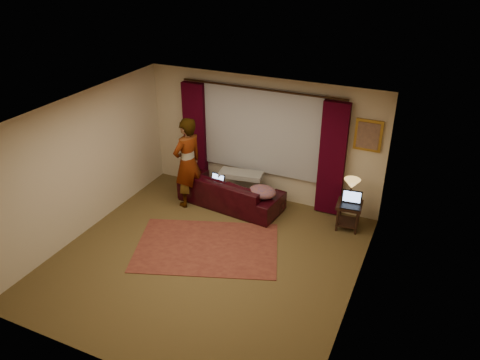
% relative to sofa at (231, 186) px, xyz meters
% --- Properties ---
extents(floor, '(5.00, 5.00, 0.01)m').
position_rel_sofa_xyz_m(floor, '(0.41, -1.85, -0.44)').
color(floor, brown).
rests_on(floor, ground).
extents(ceiling, '(5.00, 5.00, 0.02)m').
position_rel_sofa_xyz_m(ceiling, '(0.41, -1.85, 2.16)').
color(ceiling, silver).
rests_on(ceiling, ground).
extents(wall_back, '(5.00, 0.02, 2.60)m').
position_rel_sofa_xyz_m(wall_back, '(0.41, 0.65, 0.86)').
color(wall_back, beige).
rests_on(wall_back, ground).
extents(wall_front, '(5.00, 0.02, 2.60)m').
position_rel_sofa_xyz_m(wall_front, '(0.41, -4.35, 0.86)').
color(wall_front, beige).
rests_on(wall_front, ground).
extents(wall_left, '(0.02, 5.00, 2.60)m').
position_rel_sofa_xyz_m(wall_left, '(-2.09, -1.85, 0.86)').
color(wall_left, beige).
rests_on(wall_left, ground).
extents(wall_right, '(0.02, 5.00, 2.60)m').
position_rel_sofa_xyz_m(wall_right, '(2.91, -1.85, 0.86)').
color(wall_right, beige).
rests_on(wall_right, ground).
extents(sheer_curtain, '(2.50, 0.05, 1.80)m').
position_rel_sofa_xyz_m(sheer_curtain, '(0.41, 0.59, 1.06)').
color(sheer_curtain, '#A1A1A8').
rests_on(sheer_curtain, wall_back).
extents(drape_left, '(0.50, 0.14, 2.30)m').
position_rel_sofa_xyz_m(drape_left, '(-1.09, 0.54, 0.74)').
color(drape_left, '#330110').
rests_on(drape_left, floor).
extents(drape_right, '(0.50, 0.14, 2.30)m').
position_rel_sofa_xyz_m(drape_right, '(1.91, 0.54, 0.74)').
color(drape_right, '#330110').
rests_on(drape_right, floor).
extents(curtain_rod, '(0.04, 0.04, 3.40)m').
position_rel_sofa_xyz_m(curtain_rod, '(0.41, 0.54, 1.94)').
color(curtain_rod, black).
rests_on(curtain_rod, wall_back).
extents(picture_frame, '(0.50, 0.04, 0.60)m').
position_rel_sofa_xyz_m(picture_frame, '(2.51, 0.62, 1.31)').
color(picture_frame, '#B2832B').
rests_on(picture_frame, wall_back).
extents(sofa, '(2.25, 1.18, 0.87)m').
position_rel_sofa_xyz_m(sofa, '(0.00, 0.00, 0.00)').
color(sofa, black).
rests_on(sofa, floor).
extents(throw_blanket, '(0.92, 0.47, 0.10)m').
position_rel_sofa_xyz_m(throw_blanket, '(0.14, 0.20, 0.45)').
color(throw_blanket, gray).
rests_on(throw_blanket, sofa).
extents(clothing_pile, '(0.64, 0.54, 0.23)m').
position_rel_sofa_xyz_m(clothing_pile, '(0.76, -0.16, 0.12)').
color(clothing_pile, '#734752').
rests_on(clothing_pile, sofa).
extents(laptop_sofa, '(0.37, 0.39, 0.23)m').
position_rel_sofa_xyz_m(laptop_sofa, '(-0.30, -0.13, 0.12)').
color(laptop_sofa, black).
rests_on(laptop_sofa, sofa).
extents(area_rug, '(2.95, 2.44, 0.01)m').
position_rel_sofa_xyz_m(area_rug, '(0.25, -1.54, -0.43)').
color(area_rug, brown).
rests_on(area_rug, floor).
extents(end_table, '(0.50, 0.50, 0.53)m').
position_rel_sofa_xyz_m(end_table, '(2.40, 0.14, -0.17)').
color(end_table, black).
rests_on(end_table, floor).
extents(tiffany_lamp, '(0.31, 0.31, 0.49)m').
position_rel_sofa_xyz_m(tiffany_lamp, '(2.39, 0.19, 0.34)').
color(tiffany_lamp, olive).
rests_on(tiffany_lamp, end_table).
extents(laptop_table, '(0.40, 0.43, 0.27)m').
position_rel_sofa_xyz_m(laptop_table, '(2.44, 0.04, 0.23)').
color(laptop_table, black).
rests_on(laptop_table, end_table).
extents(person, '(0.70, 0.70, 1.89)m').
position_rel_sofa_xyz_m(person, '(-0.81, -0.31, 0.51)').
color(person, gray).
rests_on(person, floor).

